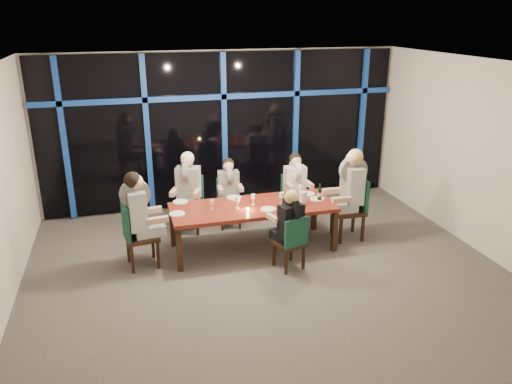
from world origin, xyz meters
TOP-DOWN VIEW (x-y plane):
  - room at (0.00, 0.00)m, footprint 7.04×7.00m
  - window_wall at (0.01, 2.93)m, footprint 6.86×0.43m
  - dining_table at (0.00, 0.80)m, footprint 2.60×1.00m
  - chair_far_left at (-0.86, 1.86)m, footprint 0.58×0.58m
  - chair_far_mid at (-0.17, 1.85)m, footprint 0.43×0.43m
  - chair_far_right at (1.02, 1.70)m, footprint 0.43×0.43m
  - chair_end_left at (-1.85, 0.67)m, footprint 0.53×0.53m
  - chair_end_right at (1.75, 0.76)m, footprint 0.51×0.51m
  - chair_near_mid at (0.37, -0.04)m, footprint 0.50×0.50m
  - diner_far_left at (-0.89, 1.78)m, footprint 0.60×0.67m
  - diner_far_mid at (-0.17, 1.78)m, footprint 0.44×0.55m
  - diner_far_right at (1.02, 1.62)m, footprint 0.45×0.56m
  - diner_end_left at (-1.76, 0.68)m, footprint 0.67×0.54m
  - diner_end_right at (1.66, 0.77)m, footprint 0.67×0.54m
  - diner_near_mid at (0.35, 0.03)m, footprint 0.50×0.58m
  - plate_far_left at (-1.09, 1.26)m, footprint 0.24×0.24m
  - plate_far_mid at (-0.21, 1.22)m, footprint 0.24×0.24m
  - plate_far_right at (1.03, 1.06)m, footprint 0.24×0.24m
  - plate_end_left at (-1.20, 0.76)m, footprint 0.24×0.24m
  - plate_end_right at (1.10, 0.79)m, footprint 0.24×0.24m
  - plate_near_mid at (0.19, 0.57)m, footprint 0.24×0.24m
  - wine_bottle at (1.11, 0.73)m, footprint 0.07×0.07m
  - water_pitcher at (0.79, 0.64)m, footprint 0.13×0.12m
  - tea_light at (-0.12, 0.63)m, footprint 0.05×0.05m
  - wine_glass_a at (-0.26, 0.75)m, footprint 0.07×0.07m
  - wine_glass_b at (0.02, 0.85)m, footprint 0.07×0.07m
  - wine_glass_c at (0.46, 0.73)m, footprint 0.08×0.08m
  - wine_glass_d at (-0.66, 0.81)m, footprint 0.06×0.06m
  - wine_glass_e at (0.88, 1.00)m, footprint 0.07×0.07m

SIDE VIEW (x-z plane):
  - chair_near_mid at x=0.37m, z-range 0.05..0.91m
  - chair_far_mid at x=-0.17m, z-range 0.05..0.91m
  - chair_far_right at x=1.02m, z-range 0.05..0.94m
  - chair_far_left at x=-0.86m, z-range 0.06..1.03m
  - chair_end_left at x=-1.85m, z-range 0.06..1.08m
  - chair_end_right at x=1.75m, z-range 0.06..1.13m
  - dining_table at x=0.00m, z-range 0.31..1.06m
  - plate_far_left at x=-1.09m, z-range 0.75..0.76m
  - plate_far_mid at x=-0.21m, z-range 0.75..0.76m
  - plate_far_right at x=1.03m, z-range 0.75..0.76m
  - plate_end_left at x=-1.20m, z-range 0.75..0.76m
  - plate_end_right at x=1.10m, z-range 0.75..0.76m
  - plate_near_mid at x=0.19m, z-range 0.75..0.76m
  - tea_light at x=-0.12m, z-range 0.75..0.78m
  - diner_near_mid at x=0.35m, z-range 0.41..1.24m
  - diner_far_mid at x=-0.17m, z-range 0.41..1.24m
  - diner_far_right at x=1.02m, z-range 0.42..1.29m
  - water_pitcher at x=0.79m, z-range 0.75..0.97m
  - wine_glass_d at x=-0.66m, z-range 0.79..0.94m
  - wine_bottle at x=1.11m, z-range 0.71..1.02m
  - wine_glass_b at x=0.02m, z-range 0.79..0.96m
  - wine_glass_e at x=0.88m, z-range 0.79..0.97m
  - wine_glass_a at x=-0.26m, z-range 0.79..0.98m
  - wine_glass_c at x=0.46m, z-range 0.80..0.99m
  - diner_far_left at x=-0.89m, z-range 0.46..1.40m
  - diner_end_left at x=-1.76m, z-range 0.48..1.48m
  - diner_end_right at x=1.66m, z-range 0.50..1.53m
  - window_wall at x=0.01m, z-range 0.08..3.02m
  - room at x=0.00m, z-range 0.51..3.53m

